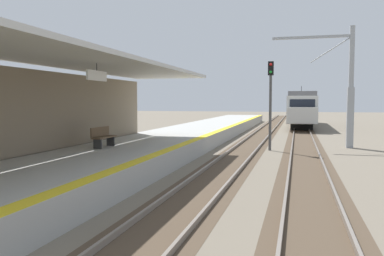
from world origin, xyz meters
The scene contains 8 objects.
station_platform centered at (-2.50, 16.00, 0.45)m, with size 5.00×80.00×0.91m.
station_building_with_canopy centered at (-4.30, 9.03, 2.66)m, with size 4.85×24.00×4.43m.
track_pair_nearest_platform centered at (1.90, 20.00, 0.05)m, with size 2.34×120.00×0.16m.
track_pair_middle centered at (5.30, 20.00, 0.05)m, with size 2.34×120.00×0.16m.
approaching_train centered at (5.30, 45.63, 2.18)m, with size 2.93×19.60×4.76m.
rail_signal_post centered at (3.33, 21.57, 3.19)m, with size 0.32×0.34×5.20m.
catenary_pylon_far_side centered at (7.73, 24.20, 3.60)m, with size 5.00×0.40×7.50m.
platform_bench centered at (-3.27, 13.49, 1.37)m, with size 0.45×1.60×0.88m.
Camera 1 is at (4.88, -2.18, 2.89)m, focal length 37.37 mm.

